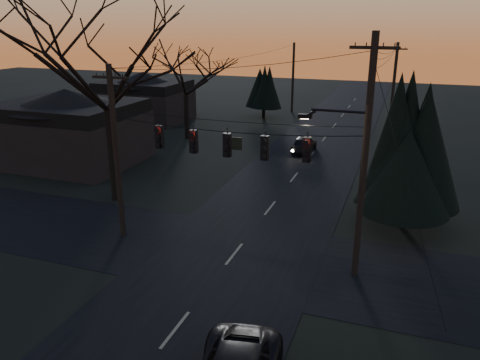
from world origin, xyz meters
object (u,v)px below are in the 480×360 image
(utility_pole_far_l, at_px, (292,112))
(bare_tree_left, at_px, (104,71))
(utility_pole_far_r, at_px, (388,134))
(sedan_oncoming_a, at_px, (304,144))
(utility_pole_left, at_px, (124,235))
(utility_pole_right, at_px, (354,275))
(evergreen_right, at_px, (407,148))

(utility_pole_far_l, distance_m, bare_tree_left, 32.88)
(utility_pole_far_r, relative_size, sedan_oncoming_a, 2.14)
(utility_pole_left, height_order, sedan_oncoming_a, utility_pole_left)
(utility_pole_right, relative_size, evergreen_right, 1.39)
(bare_tree_left, xyz_separation_m, sedan_oncoming_a, (8.47, 14.60, -6.99))
(bare_tree_left, bearing_deg, utility_pole_far_r, 58.18)
(utility_pole_far_r, relative_size, bare_tree_left, 0.78)
(utility_pole_far_l, bearing_deg, utility_pole_left, -90.00)
(utility_pole_far_r, xyz_separation_m, evergreen_right, (1.61, -21.71, 4.20))
(utility_pole_left, xyz_separation_m, utility_pole_far_l, (0.00, 36.00, 0.00))
(utility_pole_left, height_order, evergreen_right, evergreen_right)
(bare_tree_left, distance_m, sedan_oncoming_a, 18.27)
(utility_pole_right, xyz_separation_m, evergreen_right, (1.61, 6.29, 4.20))
(utility_pole_right, relative_size, bare_tree_left, 0.91)
(utility_pole_left, relative_size, utility_pole_far_r, 1.00)
(sedan_oncoming_a, bearing_deg, utility_pole_right, 108.49)
(utility_pole_left, xyz_separation_m, utility_pole_far_r, (11.50, 28.00, 0.00))
(utility_pole_right, height_order, evergreen_right, evergreen_right)
(utility_pole_left, height_order, utility_pole_far_r, same)
(utility_pole_right, xyz_separation_m, bare_tree_left, (-14.77, 4.19, 7.67))
(bare_tree_left, distance_m, evergreen_right, 16.87)
(utility_pole_far_r, bearing_deg, utility_pole_left, -112.33)
(evergreen_right, bearing_deg, utility_pole_right, -104.32)
(utility_pole_right, relative_size, utility_pole_far_l, 1.25)
(utility_pole_far_l, bearing_deg, evergreen_right, -66.20)
(evergreen_right, bearing_deg, utility_pole_far_l, 113.80)
(evergreen_right, bearing_deg, utility_pole_left, -154.37)
(utility_pole_far_r, distance_m, bare_tree_left, 29.05)
(bare_tree_left, height_order, sedan_oncoming_a, bare_tree_left)
(bare_tree_left, bearing_deg, utility_pole_left, -52.06)
(utility_pole_right, relative_size, utility_pole_left, 1.18)
(utility_pole_right, height_order, utility_pole_left, utility_pole_right)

